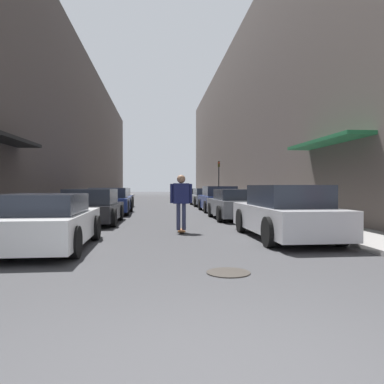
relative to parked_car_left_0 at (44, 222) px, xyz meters
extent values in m
plane|color=#38383A|center=(2.92, 16.71, -0.59)|extent=(124.72, 124.72, 0.00)
cube|color=gray|center=(-1.92, 22.38, -0.53)|extent=(1.80, 56.69, 0.12)
cube|color=gray|center=(7.77, 22.38, -0.53)|extent=(1.80, 56.69, 0.12)
cube|color=#564C47|center=(-4.82, 22.38, 5.16)|extent=(4.00, 56.69, 11.51)
cube|color=black|center=(-2.42, 3.96, 2.31)|extent=(1.00, 4.80, 0.12)
cube|color=#564C47|center=(10.67, 22.38, 6.09)|extent=(4.00, 56.69, 13.35)
cube|color=#1E6038|center=(8.27, 3.96, 2.31)|extent=(1.00, 4.80, 0.12)
cube|color=silver|center=(0.00, 0.04, -0.11)|extent=(1.91, 4.01, 0.62)
cube|color=#232833|center=(0.00, -0.15, 0.41)|extent=(1.66, 2.09, 0.42)
cylinder|color=black|center=(-0.90, 1.28, -0.28)|extent=(0.18, 0.63, 0.63)
cylinder|color=black|center=(0.90, 1.28, -0.28)|extent=(0.18, 0.63, 0.63)
cylinder|color=black|center=(0.90, -1.19, -0.28)|extent=(0.18, 0.63, 0.63)
cube|color=black|center=(0.10, 5.54, -0.14)|extent=(1.93, 4.04, 0.56)
cube|color=#232833|center=(0.10, 5.34, 0.41)|extent=(1.67, 2.11, 0.55)
cylinder|color=black|center=(-0.80, 6.78, -0.28)|extent=(0.18, 0.63, 0.63)
cylinder|color=black|center=(1.01, 6.78, -0.28)|extent=(0.18, 0.63, 0.63)
cylinder|color=black|center=(-0.80, 4.30, -0.28)|extent=(0.18, 0.63, 0.63)
cylinder|color=black|center=(1.01, 4.30, -0.28)|extent=(0.18, 0.63, 0.63)
cube|color=navy|center=(0.13, 10.42, -0.09)|extent=(2.04, 4.35, 0.62)
cube|color=#232833|center=(0.13, 10.21, 0.46)|extent=(1.76, 2.28, 0.48)
cylinder|color=black|center=(-0.81, 11.76, -0.23)|extent=(0.18, 0.72, 0.72)
cylinder|color=black|center=(1.08, 11.76, -0.23)|extent=(0.18, 0.72, 0.72)
cylinder|color=black|center=(-0.81, 9.09, -0.23)|extent=(0.18, 0.72, 0.72)
cylinder|color=black|center=(1.08, 9.09, -0.23)|extent=(0.18, 0.72, 0.72)
cube|color=navy|center=(-0.07, 15.41, -0.12)|extent=(1.86, 4.04, 0.56)
cube|color=#232833|center=(-0.07, 15.21, 0.41)|extent=(1.63, 2.10, 0.50)
cylinder|color=black|center=(-0.98, 16.66, -0.25)|extent=(0.18, 0.69, 0.69)
cylinder|color=black|center=(0.83, 16.66, -0.25)|extent=(0.18, 0.69, 0.69)
cylinder|color=black|center=(-0.98, 14.16, -0.25)|extent=(0.18, 0.69, 0.69)
cylinder|color=black|center=(0.83, 14.16, -0.25)|extent=(0.18, 0.69, 0.69)
cube|color=#B7B7BC|center=(5.82, 1.13, -0.07)|extent=(1.81, 4.54, 0.67)
cube|color=#232833|center=(5.82, 0.91, 0.54)|extent=(1.56, 2.37, 0.55)
cylinder|color=black|center=(4.97, 2.53, -0.24)|extent=(0.18, 0.70, 0.70)
cylinder|color=black|center=(6.67, 2.53, -0.24)|extent=(0.18, 0.70, 0.70)
cylinder|color=black|center=(4.97, -0.26, -0.24)|extent=(0.18, 0.70, 0.70)
cylinder|color=black|center=(6.67, -0.26, -0.24)|extent=(0.18, 0.70, 0.70)
cube|color=#515459|center=(5.77, 6.86, -0.09)|extent=(1.99, 3.97, 0.65)
cube|color=#232833|center=(5.77, 6.66, 0.45)|extent=(1.71, 2.08, 0.43)
cylinder|color=black|center=(4.85, 8.08, -0.27)|extent=(0.18, 0.63, 0.63)
cylinder|color=black|center=(6.70, 8.08, -0.27)|extent=(0.18, 0.63, 0.63)
cylinder|color=black|center=(4.85, 5.64, -0.27)|extent=(0.18, 0.63, 0.63)
cylinder|color=black|center=(6.70, 5.64, -0.27)|extent=(0.18, 0.63, 0.63)
cube|color=navy|center=(5.82, 11.65, -0.08)|extent=(1.83, 4.01, 0.68)
cube|color=#232833|center=(5.82, 11.46, 0.52)|extent=(1.59, 2.09, 0.52)
cylinder|color=black|center=(4.95, 12.89, -0.27)|extent=(0.18, 0.63, 0.63)
cylinder|color=black|center=(6.68, 12.89, -0.27)|extent=(0.18, 0.63, 0.63)
cylinder|color=black|center=(4.95, 10.42, -0.27)|extent=(0.18, 0.63, 0.63)
cylinder|color=black|center=(6.68, 10.42, -0.27)|extent=(0.18, 0.63, 0.63)
cube|color=gray|center=(5.88, 17.51, -0.13)|extent=(1.86, 4.71, 0.55)
cube|color=#232833|center=(5.88, 17.27, 0.39)|extent=(1.62, 2.46, 0.48)
cylinder|color=black|center=(4.99, 18.96, -0.25)|extent=(0.18, 0.69, 0.69)
cylinder|color=black|center=(6.77, 18.96, -0.25)|extent=(0.18, 0.69, 0.69)
cylinder|color=black|center=(4.99, 16.05, -0.25)|extent=(0.18, 0.69, 0.69)
cylinder|color=black|center=(6.77, 16.05, -0.25)|extent=(0.18, 0.69, 0.69)
cube|color=black|center=(5.72, 23.49, -0.14)|extent=(1.84, 4.31, 0.55)
cube|color=#232833|center=(5.72, 23.28, 0.35)|extent=(1.58, 2.25, 0.44)
cylinder|color=black|center=(4.87, 24.81, -0.27)|extent=(0.18, 0.64, 0.64)
cylinder|color=black|center=(6.57, 24.81, -0.27)|extent=(0.18, 0.64, 0.64)
cylinder|color=black|center=(4.87, 22.17, -0.27)|extent=(0.18, 0.64, 0.64)
cylinder|color=black|center=(6.57, 22.17, -0.27)|extent=(0.18, 0.64, 0.64)
cube|color=brown|center=(3.18, 2.64, -0.53)|extent=(0.20, 0.78, 0.02)
cylinder|color=beige|center=(3.11, 2.89, -0.56)|extent=(0.03, 0.06, 0.06)
cylinder|color=beige|center=(3.26, 2.89, -0.56)|extent=(0.03, 0.06, 0.06)
cylinder|color=beige|center=(3.11, 2.39, -0.56)|extent=(0.03, 0.06, 0.06)
cylinder|color=beige|center=(3.26, 2.39, -0.56)|extent=(0.03, 0.06, 0.06)
cylinder|color=#2D3351|center=(3.10, 2.64, -0.12)|extent=(0.12, 0.12, 0.79)
cylinder|color=#2D3351|center=(3.27, 2.64, -0.12)|extent=(0.12, 0.12, 0.79)
cube|color=#191E4C|center=(3.18, 2.64, 0.57)|extent=(0.47, 0.21, 0.60)
sphere|color=#8C664C|center=(3.18, 2.64, 1.00)|extent=(0.25, 0.25, 0.25)
cylinder|color=#191E4C|center=(2.90, 2.64, 0.57)|extent=(0.09, 0.09, 0.57)
cylinder|color=#191E4C|center=(3.47, 2.64, 0.57)|extent=(0.09, 0.09, 0.57)
cylinder|color=#332D28|center=(3.59, -2.61, -0.58)|extent=(0.70, 0.70, 0.02)
cylinder|color=#2D2D2D|center=(7.47, 21.55, 1.16)|extent=(0.10, 0.10, 3.26)
cube|color=#332D0F|center=(7.47, 21.55, 2.56)|extent=(0.16, 0.16, 0.45)
sphere|color=red|center=(7.47, 21.46, 2.67)|extent=(0.11, 0.11, 0.11)
camera|label=1|loc=(2.46, -8.45, 0.80)|focal=35.00mm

